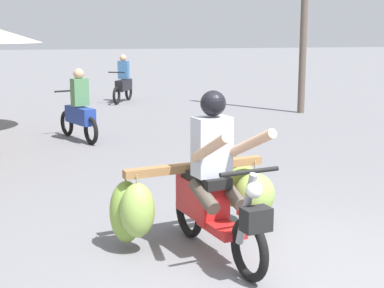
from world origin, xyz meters
name	(u,v)px	position (x,y,z in m)	size (l,w,h in m)	color
ground_plane	(294,283)	(0.00, 0.00, 0.00)	(120.00, 120.00, 0.00)	slate
motorbike_main_loaded	(207,192)	(-0.49, 1.08, 0.54)	(1.84, 1.97, 1.58)	black
motorbike_distant_ahead_left	(79,112)	(-1.48, 6.99, 0.57)	(0.77, 1.53, 1.40)	black
motorbike_distant_ahead_right	(123,83)	(0.05, 12.90, 0.57)	(0.83, 1.50, 1.40)	black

